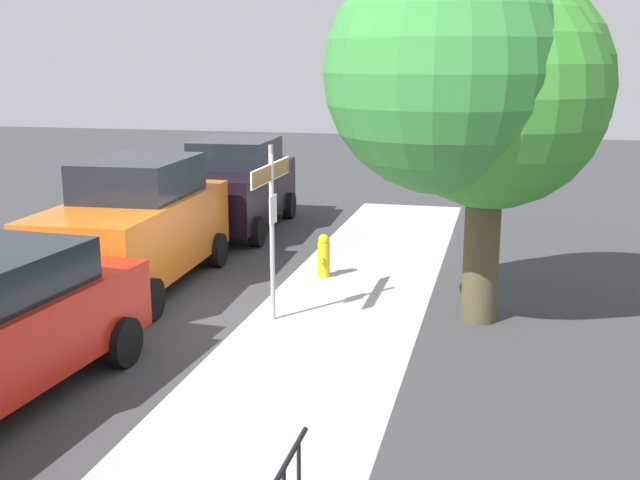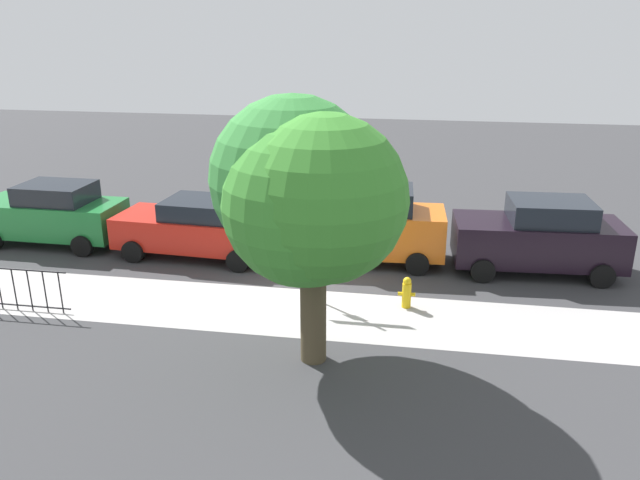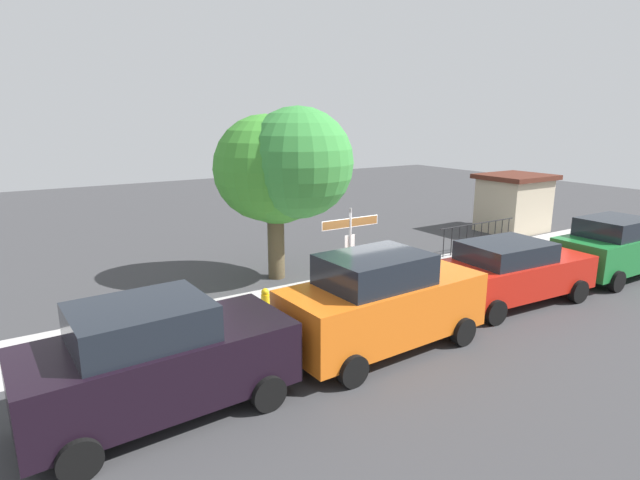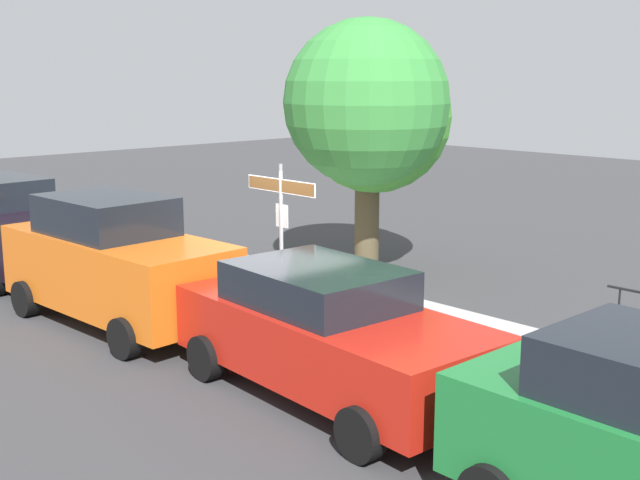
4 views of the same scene
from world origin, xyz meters
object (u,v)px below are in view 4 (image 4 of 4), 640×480
object	(u,v)px
car_black	(1,227)
car_red	(329,332)
car_orange	(115,262)
fire_hydrant	(211,261)
shade_tree	(369,110)
street_sign	(281,207)

from	to	relation	value
car_black	car_red	distance (m)	9.60
car_orange	fire_hydrant	xyz separation A→B (m)	(-1.35, 2.95, -0.69)
shade_tree	car_red	world-z (taller)	shade_tree
street_sign	car_red	size ratio (longest dim) A/B	0.55
street_sign	fire_hydrant	distance (m)	2.87
shade_tree	car_black	xyz separation A→B (m)	(-5.38, -5.58, -2.45)
car_black	fire_hydrant	xyz separation A→B (m)	(3.45, 2.92, -0.64)
shade_tree	car_red	distance (m)	7.20
street_sign	shade_tree	distance (m)	3.34
car_black	car_orange	xyz separation A→B (m)	(4.80, -0.03, 0.06)
car_orange	shade_tree	bearing A→B (deg)	81.54
car_orange	fire_hydrant	bearing A→B (deg)	112.04
street_sign	car_red	bearing A→B (deg)	-32.77
car_black	fire_hydrant	bearing A→B (deg)	37.41
shade_tree	car_orange	bearing A→B (deg)	-95.92
car_black	car_orange	bearing A→B (deg)	-3.26
car_black	car_red	size ratio (longest dim) A/B	0.95
car_black	fire_hydrant	world-z (taller)	car_black
car_black	car_orange	world-z (taller)	car_orange
street_sign	fire_hydrant	world-z (taller)	street_sign
car_red	car_black	bearing A→B (deg)	-174.19
car_orange	car_red	xyz separation A→B (m)	(4.80, 0.39, -0.19)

